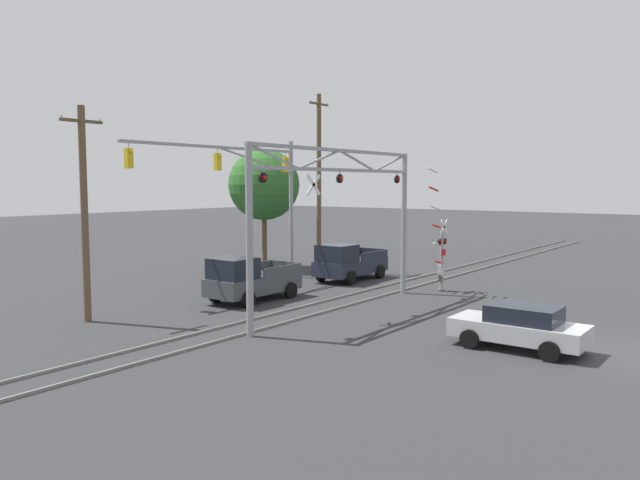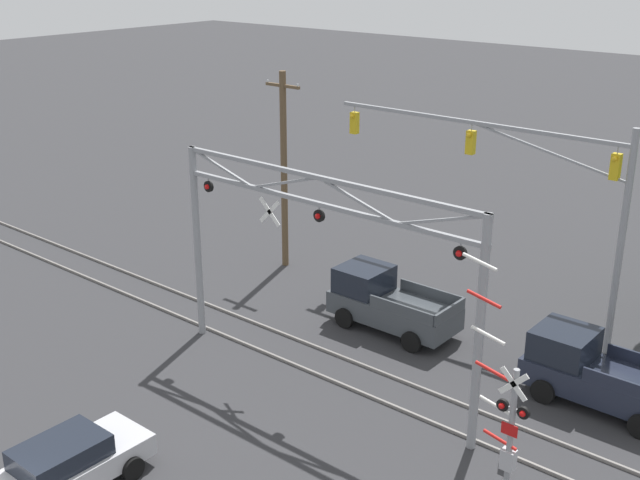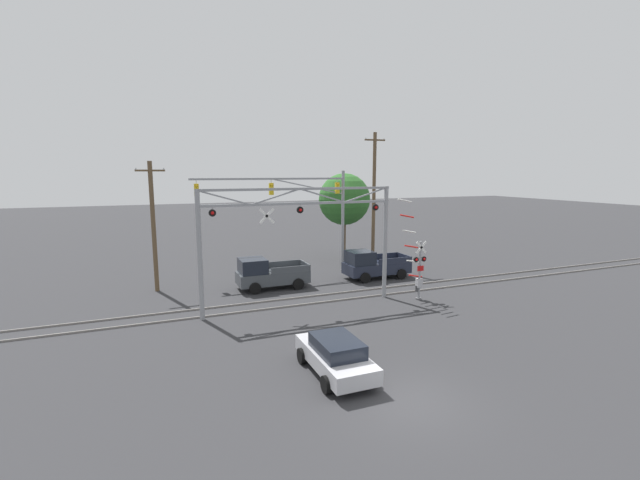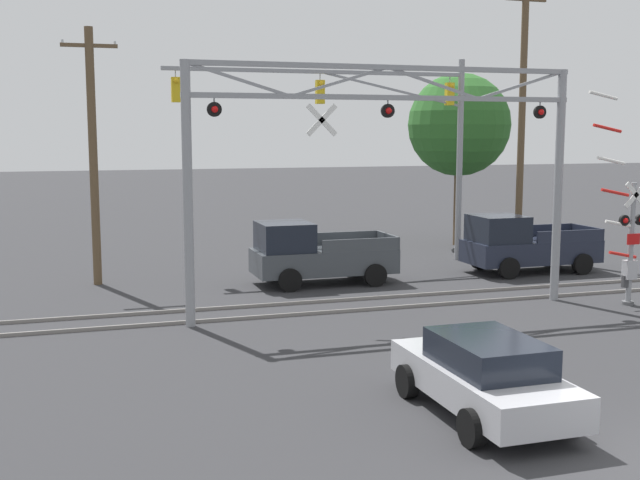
{
  "view_description": "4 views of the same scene",
  "coord_description": "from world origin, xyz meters",
  "px_view_note": "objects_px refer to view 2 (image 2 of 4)",
  "views": [
    {
      "loc": [
        -21.58,
        -4.09,
        5.44
      ],
      "look_at": [
        1.93,
        13.53,
        2.79
      ],
      "focal_mm": 35.0,
      "sensor_mm": 36.0,
      "label": 1
    },
    {
      "loc": [
        14.51,
        -6.34,
        13.25
      ],
      "look_at": [
        -0.68,
        11.91,
        4.49
      ],
      "focal_mm": 45.0,
      "sensor_mm": 36.0,
      "label": 2
    },
    {
      "loc": [
        -7.92,
        -11.52,
        7.75
      ],
      "look_at": [
        0.87,
        10.2,
        4.03
      ],
      "focal_mm": 24.0,
      "sensor_mm": 36.0,
      "label": 3
    },
    {
      "loc": [
        -8.55,
        -9.66,
        5.1
      ],
      "look_at": [
        -2.23,
        10.2,
        2.28
      ],
      "focal_mm": 45.0,
      "sensor_mm": 36.0,
      "label": 4
    }
  ],
  "objects_px": {
    "utility_pole_left": "(284,169)",
    "crossing_signal_mast": "(506,425)",
    "pickup_truck_lead": "(387,302)",
    "pickup_truck_following": "(595,373)",
    "traffic_signal_span": "(543,185)",
    "sedan_waiting": "(66,465)",
    "crossing_gantry": "(319,249)"
  },
  "relations": [
    {
      "from": "crossing_gantry",
      "to": "pickup_truck_lead",
      "type": "bearing_deg",
      "value": 98.0
    },
    {
      "from": "crossing_signal_mast",
      "to": "sedan_waiting",
      "type": "relative_size",
      "value": 1.45
    },
    {
      "from": "utility_pole_left",
      "to": "crossing_signal_mast",
      "type": "bearing_deg",
      "value": -28.71
    },
    {
      "from": "crossing_gantry",
      "to": "traffic_signal_span",
      "type": "distance_m",
      "value": 8.67
    },
    {
      "from": "traffic_signal_span",
      "to": "pickup_truck_following",
      "type": "relative_size",
      "value": 2.42
    },
    {
      "from": "utility_pole_left",
      "to": "traffic_signal_span",
      "type": "bearing_deg",
      "value": 5.46
    },
    {
      "from": "crossing_signal_mast",
      "to": "sedan_waiting",
      "type": "height_order",
      "value": "crossing_signal_mast"
    },
    {
      "from": "sedan_waiting",
      "to": "traffic_signal_span",
      "type": "bearing_deg",
      "value": 72.95
    },
    {
      "from": "pickup_truck_following",
      "to": "sedan_waiting",
      "type": "relative_size",
      "value": 1.12
    },
    {
      "from": "pickup_truck_lead",
      "to": "pickup_truck_following",
      "type": "distance_m",
      "value": 7.89
    },
    {
      "from": "sedan_waiting",
      "to": "pickup_truck_following",
      "type": "bearing_deg",
      "value": 55.72
    },
    {
      "from": "pickup_truck_following",
      "to": "sedan_waiting",
      "type": "distance_m",
      "value": 15.49
    },
    {
      "from": "crossing_signal_mast",
      "to": "pickup_truck_lead",
      "type": "relative_size",
      "value": 1.32
    },
    {
      "from": "crossing_gantry",
      "to": "crossing_signal_mast",
      "type": "distance_m",
      "value": 7.69
    },
    {
      "from": "traffic_signal_span",
      "to": "pickup_truck_lead",
      "type": "relative_size",
      "value": 2.47
    },
    {
      "from": "sedan_waiting",
      "to": "utility_pole_left",
      "type": "bearing_deg",
      "value": 112.06
    },
    {
      "from": "pickup_truck_lead",
      "to": "sedan_waiting",
      "type": "bearing_deg",
      "value": -93.68
    },
    {
      "from": "pickup_truck_lead",
      "to": "utility_pole_left",
      "type": "distance_m",
      "value": 8.04
    },
    {
      "from": "pickup_truck_following",
      "to": "crossing_gantry",
      "type": "bearing_deg",
      "value": -148.18
    },
    {
      "from": "crossing_gantry",
      "to": "crossing_signal_mast",
      "type": "height_order",
      "value": "crossing_gantry"
    },
    {
      "from": "pickup_truck_following",
      "to": "utility_pole_left",
      "type": "relative_size",
      "value": 0.57
    },
    {
      "from": "crossing_signal_mast",
      "to": "pickup_truck_following",
      "type": "height_order",
      "value": "crossing_signal_mast"
    },
    {
      "from": "crossing_gantry",
      "to": "utility_pole_left",
      "type": "xyz_separation_m",
      "value": [
        -7.62,
        6.83,
        -0.21
      ]
    },
    {
      "from": "crossing_signal_mast",
      "to": "traffic_signal_span",
      "type": "bearing_deg",
      "value": 111.79
    },
    {
      "from": "crossing_signal_mast",
      "to": "pickup_truck_following",
      "type": "distance_m",
      "value": 5.83
    },
    {
      "from": "crossing_signal_mast",
      "to": "traffic_signal_span",
      "type": "height_order",
      "value": "traffic_signal_span"
    },
    {
      "from": "crossing_signal_mast",
      "to": "utility_pole_left",
      "type": "xyz_separation_m",
      "value": [
        -14.76,
        8.08,
        2.38
      ]
    },
    {
      "from": "pickup_truck_lead",
      "to": "pickup_truck_following",
      "type": "xyz_separation_m",
      "value": [
        7.89,
        -0.16,
        0.0
      ]
    },
    {
      "from": "crossing_signal_mast",
      "to": "utility_pole_left",
      "type": "relative_size",
      "value": 0.74
    },
    {
      "from": "pickup_truck_following",
      "to": "sedan_waiting",
      "type": "xyz_separation_m",
      "value": [
        -8.72,
        -12.8,
        -0.24
      ]
    },
    {
      "from": "pickup_truck_lead",
      "to": "traffic_signal_span",
      "type": "bearing_deg",
      "value": 38.1
    },
    {
      "from": "crossing_signal_mast",
      "to": "utility_pole_left",
      "type": "distance_m",
      "value": 16.99
    }
  ]
}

